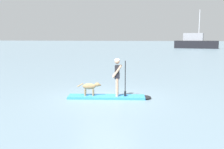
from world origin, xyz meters
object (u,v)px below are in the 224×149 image
(person_paddler, at_px, (118,75))
(dog, at_px, (90,87))
(paddleboard, at_px, (112,97))
(moored_boat_starboard, at_px, (195,43))

(person_paddler, xyz_separation_m, dog, (-1.16, -0.25, -0.54))
(paddleboard, height_order, person_paddler, person_paddler)
(person_paddler, xyz_separation_m, moored_boat_starboard, (6.78, 56.33, 0.40))
(paddleboard, bearing_deg, moored_boat_starboard, 82.89)
(paddleboard, relative_size, moored_boat_starboard, 0.35)
(person_paddler, relative_size, dog, 1.57)
(person_paddler, bearing_deg, moored_boat_starboard, 83.14)
(paddleboard, distance_m, moored_boat_starboard, 56.84)
(paddleboard, xyz_separation_m, dog, (-0.91, -0.19, 0.44))
(paddleboard, height_order, moored_boat_starboard, moored_boat_starboard)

